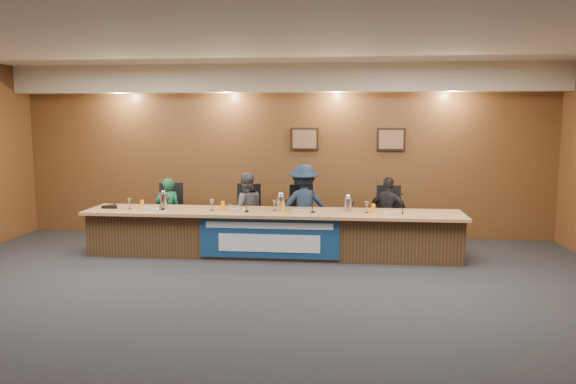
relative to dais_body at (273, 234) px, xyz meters
name	(u,v)px	position (x,y,z in m)	size (l,w,h in m)	color
floor	(247,303)	(0.00, -2.40, -0.35)	(10.00, 10.00, 0.00)	black
ceiling	(244,34)	(0.00, -2.40, 2.85)	(10.00, 8.00, 0.04)	silver
wall_back	(283,152)	(0.00, 1.60, 1.25)	(10.00, 0.04, 3.20)	brown
soffit	(282,79)	(0.00, 1.35, 2.60)	(10.00, 0.50, 0.50)	beige
dais_body	(273,234)	(0.00, 0.00, 0.00)	(6.00, 0.80, 0.70)	#47301A
dais_top	(272,212)	(0.00, -0.05, 0.38)	(6.10, 0.95, 0.05)	#AD774B
banner	(269,238)	(0.00, -0.41, 0.03)	(2.20, 0.02, 0.65)	navy
banner_text_upper	(269,226)	(0.00, -0.43, 0.23)	(2.00, 0.01, 0.10)	silver
banner_text_lower	(269,243)	(0.00, -0.43, -0.05)	(1.60, 0.01, 0.28)	silver
wall_photo_left	(304,139)	(0.40, 1.57, 1.50)	(0.52, 0.04, 0.42)	black
wall_photo_right	(391,139)	(2.00, 1.57, 1.50)	(0.52, 0.04, 0.42)	black
panelist_a	(168,211)	(-1.95, 0.60, 0.25)	(0.44, 0.29, 1.19)	#105034
panelist_b	(246,210)	(-0.55, 0.60, 0.30)	(0.63, 0.49, 1.31)	#47484B
panelist_c	(304,206)	(0.46, 0.60, 0.38)	(0.94, 0.54, 1.46)	#132135
panelist_d	(388,214)	(1.91, 0.60, 0.28)	(0.73, 0.31, 1.25)	black
office_chair_a	(170,217)	(-1.95, 0.70, 0.13)	(0.48, 0.48, 0.08)	black
office_chair_b	(247,218)	(-0.55, 0.70, 0.13)	(0.48, 0.48, 0.08)	black
office_chair_c	(304,220)	(0.46, 0.70, 0.13)	(0.48, 0.48, 0.08)	black
office_chair_d	(388,221)	(1.91, 0.70, 0.13)	(0.48, 0.48, 0.08)	black
nameplate_a	(150,208)	(-1.97, -0.26, 0.45)	(0.24, 0.06, 0.09)	white
microphone_a	(163,209)	(-1.80, -0.12, 0.41)	(0.07, 0.07, 0.02)	black
juice_glass_a	(142,204)	(-2.17, -0.07, 0.47)	(0.06, 0.06, 0.15)	orange
water_glass_a	(130,204)	(-2.36, -0.11, 0.49)	(0.08, 0.08, 0.18)	silver
nameplate_b	(237,210)	(-0.53, -0.30, 0.45)	(0.24, 0.06, 0.09)	white
microphone_b	(247,211)	(-0.40, -0.17, 0.41)	(0.07, 0.07, 0.02)	black
juice_glass_b	(223,206)	(-0.80, -0.09, 0.47)	(0.06, 0.06, 0.15)	orange
water_glass_b	(212,205)	(-0.98, -0.10, 0.49)	(0.08, 0.08, 0.18)	silver
nameplate_c	(299,211)	(0.46, -0.28, 0.45)	(0.24, 0.06, 0.09)	white
microphone_c	(313,212)	(0.67, -0.15, 0.41)	(0.07, 0.07, 0.02)	black
juice_glass_c	(283,207)	(0.18, -0.11, 0.47)	(0.06, 0.06, 0.15)	orange
water_glass_c	(274,206)	(0.04, -0.06, 0.49)	(0.08, 0.08, 0.18)	silver
nameplate_d	(394,213)	(1.92, -0.32, 0.45)	(0.24, 0.06, 0.09)	white
microphone_d	(401,213)	(2.05, -0.11, 0.41)	(0.07, 0.07, 0.02)	black
juice_glass_d	(373,208)	(1.62, -0.10, 0.47)	(0.06, 0.06, 0.15)	orange
water_glass_d	(367,207)	(1.52, -0.08, 0.49)	(0.08, 0.08, 0.18)	silver
carafe_left	(164,201)	(-1.80, -0.06, 0.53)	(0.11, 0.11, 0.25)	silver
carafe_mid	(281,203)	(0.13, 0.05, 0.52)	(0.13, 0.13, 0.23)	silver
carafe_right	(348,205)	(1.22, -0.02, 0.51)	(0.13, 0.13, 0.22)	silver
speakerphone	(111,207)	(-2.71, -0.05, 0.43)	(0.32, 0.32, 0.05)	black
paper_stack	(393,213)	(1.93, -0.09, 0.40)	(0.22, 0.30, 0.01)	white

